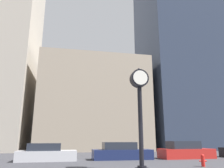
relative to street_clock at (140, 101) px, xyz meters
The scene contains 8 objects.
building_tall_tower 29.93m from the street_clock, 122.89° to the left, with size 10.00×12.00×35.29m.
building_storefront_row 22.38m from the street_clock, 90.69° to the left, with size 15.29×12.00×13.12m.
building_glass_modern 29.47m from the street_clock, 55.08° to the left, with size 13.63×12.00×30.51m.
street_clock is the anchor object (origin of this frame).
car_silver 8.56m from the street_clock, 130.69° to the left, with size 4.23×1.93×1.24m.
car_navy 6.89m from the street_clock, 86.12° to the left, with size 4.61×1.71×1.31m.
car_red 8.93m from the street_clock, 46.32° to the left, with size 4.43×1.94×1.38m.
fire_hydrant_far 5.16m from the street_clock, 11.67° to the left, with size 0.47×0.20×0.68m.
Camera 1 is at (-2.53, -9.37, 1.52)m, focal length 35.00 mm.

